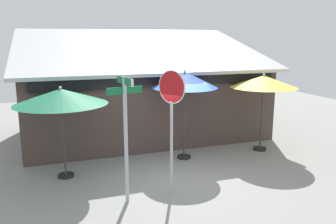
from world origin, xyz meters
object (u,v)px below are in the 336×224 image
object	(u,v)px
patio_umbrella_royal_blue_center	(185,80)
patio_umbrella_mustard_right	(264,82)
patio_umbrella_forest_green_left	(61,97)
street_sign_post	(126,127)
stop_sign	(172,109)

from	to	relation	value
patio_umbrella_royal_blue_center	patio_umbrella_mustard_right	size ratio (longest dim) A/B	1.08
patio_umbrella_forest_green_left	patio_umbrella_mustard_right	world-z (taller)	patio_umbrella_mustard_right
street_sign_post	stop_sign	bearing A→B (deg)	3.67
patio_umbrella_forest_green_left	patio_umbrella_royal_blue_center	world-z (taller)	patio_umbrella_royal_blue_center
street_sign_post	patio_umbrella_royal_blue_center	size ratio (longest dim) A/B	1.04
stop_sign	patio_umbrella_forest_green_left	world-z (taller)	stop_sign
stop_sign	patio_umbrella_royal_blue_center	distance (m)	2.68
patio_umbrella_royal_blue_center	stop_sign	bearing A→B (deg)	-118.87
patio_umbrella_forest_green_left	patio_umbrella_royal_blue_center	bearing A→B (deg)	5.33
street_sign_post	patio_umbrella_mustard_right	size ratio (longest dim) A/B	1.12
stop_sign	patio_umbrella_mustard_right	xyz separation A→B (m)	(4.10, 2.23, 0.21)
patio_umbrella_mustard_right	stop_sign	bearing A→B (deg)	-151.46
stop_sign	patio_umbrella_mustard_right	bearing A→B (deg)	28.54
street_sign_post	stop_sign	world-z (taller)	stop_sign
street_sign_post	patio_umbrella_mustard_right	world-z (taller)	street_sign_post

